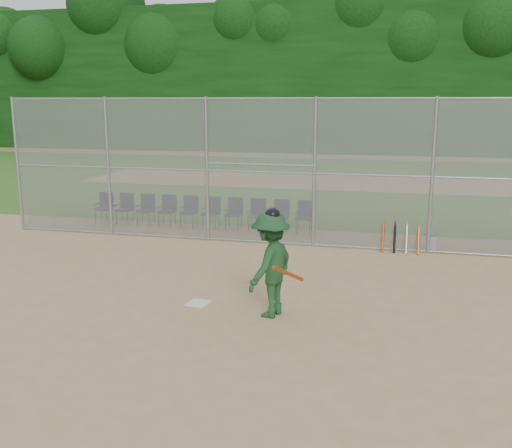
% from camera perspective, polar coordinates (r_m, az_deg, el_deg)
% --- Properties ---
extents(ground, '(100.00, 100.00, 0.00)m').
position_cam_1_polar(ground, '(11.15, -3.03, -8.20)').
color(ground, tan).
rests_on(ground, ground).
extents(grass_strip, '(100.00, 100.00, 0.00)m').
position_cam_1_polar(grass_strip, '(28.44, 7.32, 4.27)').
color(grass_strip, '#33641E').
rests_on(grass_strip, ground).
extents(dirt_patch_far, '(24.00, 24.00, 0.00)m').
position_cam_1_polar(dirt_patch_far, '(28.44, 7.32, 4.28)').
color(dirt_patch_far, tan).
rests_on(dirt_patch_far, ground).
extents(backstop_fence, '(16.09, 0.09, 4.00)m').
position_cam_1_polar(backstop_fence, '(15.42, 2.18, 5.44)').
color(backstop_fence, gray).
rests_on(backstop_fence, ground).
extents(treeline, '(81.00, 60.00, 11.00)m').
position_cam_1_polar(treeline, '(30.20, 8.04, 15.16)').
color(treeline, black).
rests_on(treeline, ground).
extents(home_plate, '(0.45, 0.45, 0.02)m').
position_cam_1_polar(home_plate, '(11.32, -5.80, -7.87)').
color(home_plate, silver).
rests_on(home_plate, ground).
extents(batter_at_plate, '(1.17, 1.46, 2.03)m').
position_cam_1_polar(batter_at_plate, '(10.38, 1.48, -4.03)').
color(batter_at_plate, '#1B4523').
rests_on(batter_at_plate, ground).
extents(water_cooler, '(0.36, 0.36, 0.45)m').
position_cam_1_polar(water_cooler, '(15.83, 17.04, -1.68)').
color(water_cooler, white).
rests_on(water_cooler, ground).
extents(spare_bats, '(0.96, 0.39, 0.83)m').
position_cam_1_polar(spare_bats, '(15.32, 14.26, -1.29)').
color(spare_bats, '#D84C14').
rests_on(spare_bats, ground).
extents(chair_0, '(0.54, 0.52, 0.96)m').
position_cam_1_polar(chair_0, '(19.19, -14.98, 1.57)').
color(chair_0, '#10153C').
rests_on(chair_0, ground).
extents(chair_1, '(0.54, 0.52, 0.96)m').
position_cam_1_polar(chair_1, '(18.86, -13.02, 1.49)').
color(chair_1, '#10153C').
rests_on(chair_1, ground).
extents(chair_2, '(0.54, 0.52, 0.96)m').
position_cam_1_polar(chair_2, '(18.54, -11.00, 1.41)').
color(chair_2, '#10153C').
rests_on(chair_2, ground).
extents(chair_3, '(0.54, 0.52, 0.96)m').
position_cam_1_polar(chair_3, '(18.26, -8.90, 1.31)').
color(chair_3, '#10153C').
rests_on(chair_3, ground).
extents(chair_4, '(0.54, 0.52, 0.96)m').
position_cam_1_polar(chair_4, '(17.99, -6.75, 1.22)').
color(chair_4, '#10153C').
rests_on(chair_4, ground).
extents(chair_5, '(0.54, 0.52, 0.96)m').
position_cam_1_polar(chair_5, '(17.76, -4.53, 1.12)').
color(chair_5, '#10153C').
rests_on(chair_5, ground).
extents(chair_6, '(0.54, 0.52, 0.96)m').
position_cam_1_polar(chair_6, '(17.55, -2.26, 1.01)').
color(chair_6, '#10153C').
rests_on(chair_6, ground).
extents(chair_7, '(0.54, 0.52, 0.96)m').
position_cam_1_polar(chair_7, '(17.37, 0.06, 0.91)').
color(chair_7, '#10153C').
rests_on(chair_7, ground).
extents(chair_8, '(0.54, 0.52, 0.96)m').
position_cam_1_polar(chair_8, '(17.22, 2.43, 0.79)').
color(chair_8, '#10153C').
rests_on(chair_8, ground).
extents(chair_9, '(0.54, 0.52, 0.96)m').
position_cam_1_polar(chair_9, '(17.09, 4.84, 0.68)').
color(chair_9, '#10153C').
rests_on(chair_9, ground).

